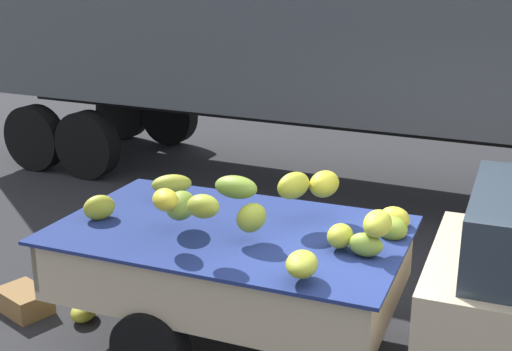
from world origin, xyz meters
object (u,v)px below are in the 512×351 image
at_px(pickup_truck, 482,291).
at_px(semi_trailer, 328,17).
at_px(produce_crate, 24,301).
at_px(fallen_banana_bunch_near_tailgate, 84,312).

distance_m(pickup_truck, semi_trailer, 5.55).
xyz_separation_m(pickup_truck, produce_crate, (-4.13, -0.52, -0.77)).
distance_m(fallen_banana_bunch_near_tailgate, produce_crate, 0.64).
bearing_deg(fallen_banana_bunch_near_tailgate, pickup_truck, 6.50).
bearing_deg(semi_trailer, fallen_banana_bunch_near_tailgate, -97.68).
distance_m(semi_trailer, fallen_banana_bunch_near_tailgate, 5.48).
xyz_separation_m(semi_trailer, fallen_banana_bunch_near_tailgate, (-0.64, -4.86, -2.46)).
relative_size(pickup_truck, fallen_banana_bunch_near_tailgate, 16.97).
relative_size(pickup_truck, produce_crate, 10.21).
bearing_deg(produce_crate, semi_trailer, 75.75).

